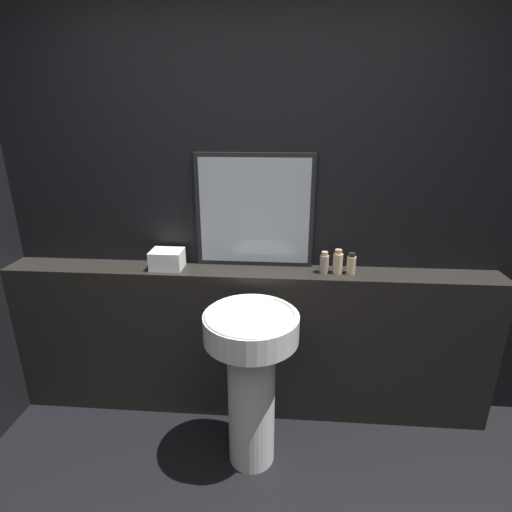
# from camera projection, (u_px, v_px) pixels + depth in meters

# --- Properties ---
(wall_back) EXTENTS (8.00, 0.06, 2.50)m
(wall_back) POSITION_uv_depth(u_px,v_px,m) (251.00, 217.00, 2.38)
(wall_back) COLOR black
(wall_back) RESTS_ON ground_plane
(vanity_counter) EXTENTS (2.92, 0.23, 0.97)m
(vanity_counter) POSITION_uv_depth(u_px,v_px,m) (249.00, 342.00, 2.50)
(vanity_counter) COLOR black
(vanity_counter) RESTS_ON ground_plane
(pedestal_sink) EXTENTS (0.48, 0.48, 0.91)m
(pedestal_sink) POSITION_uv_depth(u_px,v_px,m) (251.00, 370.00, 2.07)
(pedestal_sink) COLOR silver
(pedestal_sink) RESTS_ON ground_plane
(mirror) EXTENTS (0.69, 0.03, 0.66)m
(mirror) POSITION_uv_depth(u_px,v_px,m) (255.00, 211.00, 2.32)
(mirror) COLOR black
(mirror) RESTS_ON vanity_counter
(towel_stack) EXTENTS (0.19, 0.15, 0.11)m
(towel_stack) POSITION_uv_depth(u_px,v_px,m) (167.00, 259.00, 2.36)
(towel_stack) COLOR white
(towel_stack) RESTS_ON vanity_counter
(shampoo_bottle) EXTENTS (0.05, 0.05, 0.13)m
(shampoo_bottle) POSITION_uv_depth(u_px,v_px,m) (324.00, 263.00, 2.29)
(shampoo_bottle) COLOR gray
(shampoo_bottle) RESTS_ON vanity_counter
(conditioner_bottle) EXTENTS (0.05, 0.05, 0.14)m
(conditioner_bottle) POSITION_uv_depth(u_px,v_px,m) (338.00, 262.00, 2.28)
(conditioner_bottle) COLOR #C6B284
(conditioner_bottle) RESTS_ON vanity_counter
(lotion_bottle) EXTENTS (0.05, 0.05, 0.12)m
(lotion_bottle) POSITION_uv_depth(u_px,v_px,m) (351.00, 264.00, 2.28)
(lotion_bottle) COLOR #C6B284
(lotion_bottle) RESTS_ON vanity_counter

